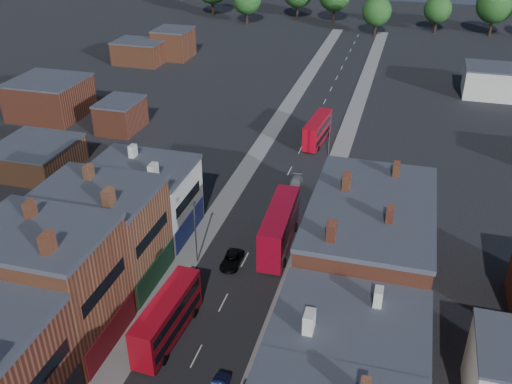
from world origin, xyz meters
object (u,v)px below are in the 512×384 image
Objects in this scene: ped_3 at (253,382)px; bus_0 at (167,317)px; bus_1 at (279,227)px; bus_2 at (317,130)px; car_3 at (296,182)px; car_2 at (232,260)px.

bus_0 is at bearing 62.18° from ped_3.
bus_0 is 0.88× the size of bus_1.
bus_2 reaches higher than ped_3.
bus_1 is 3.13× the size of car_3.
bus_2 is 2.64× the size of car_3.
ped_3 is (3.07, -22.18, -1.83)m from bus_1.
bus_1 reaches higher than bus_2.
car_2 is at bearing 82.93° from bus_0.
ped_3 is (7.47, -17.17, 0.41)m from car_2.
car_3 is at bearing 79.93° from car_2.
car_2 is 21.11m from car_3.
bus_1 is 7.03m from car_2.
bus_0 reaches higher than car_2.
ped_3 is (4.38, -38.05, 0.45)m from car_3.
bus_1 is at bearing 3.32° from ped_3.
bus_1 is 16.09m from car_3.
car_3 is 38.30m from ped_3.
car_2 is at bearing 18.96° from ped_3.
bus_1 is 31.96m from bus_2.
car_3 is (5.39, 33.85, -1.92)m from bus_0.
bus_1 reaches higher than car_3.
bus_0 is at bearing -102.52° from car_3.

